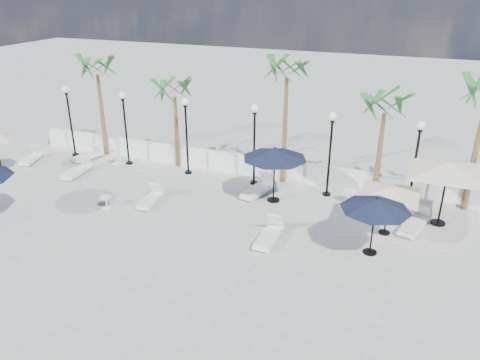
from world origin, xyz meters
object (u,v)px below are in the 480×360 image
at_px(parasol_navy_right, 376,205).
at_px(lounger_6, 414,224).
at_px(lounger_1, 88,156).
at_px(lounger_4, 151,199).
at_px(parasol_cream_sq_b, 391,187).
at_px(lounger_0, 31,158).
at_px(parasol_navy_mid, 275,154).
at_px(lounger_3, 258,189).
at_px(parasol_cream_sq_a, 449,163).
at_px(lounger_2, 77,171).
at_px(lounger_5, 269,235).

bearing_deg(parasol_navy_right, lounger_6, 59.98).
xyz_separation_m(lounger_1, lounger_4, (6.00, -3.39, -0.00)).
relative_size(lounger_1, parasol_cream_sq_b, 0.43).
xyz_separation_m(lounger_0, parasol_navy_mid, (13.45, 0.24, 1.98)).
distance_m(lounger_1, lounger_3, 10.04).
relative_size(lounger_0, parasol_cream_sq_b, 0.45).
distance_m(parasol_cream_sq_a, parasol_cream_sq_b, 2.57).
distance_m(lounger_2, lounger_4, 5.30).
distance_m(lounger_3, parasol_navy_right, 6.45).
relative_size(lounger_3, lounger_4, 1.21).
relative_size(lounger_1, lounger_3, 0.84).
height_order(lounger_6, parasol_navy_mid, parasol_navy_mid).
xyz_separation_m(parasol_navy_right, parasol_cream_sq_b, (0.33, 1.64, 0.01)).
bearing_deg(lounger_0, parasol_cream_sq_b, -21.04).
bearing_deg(lounger_1, lounger_6, 14.75).
relative_size(lounger_5, parasol_cream_sq_a, 0.34).
distance_m(lounger_0, parasol_cream_sq_a, 20.36).
distance_m(parasol_navy_mid, parasol_cream_sq_a, 6.79).
distance_m(lounger_1, parasol_cream_sq_b, 15.98).
xyz_separation_m(lounger_0, lounger_4, (8.57, -2.00, -0.01)).
xyz_separation_m(lounger_4, parasol_navy_right, (9.38, -0.55, 1.71)).
relative_size(lounger_5, parasol_navy_right, 0.80).
xyz_separation_m(parasol_navy_mid, parasol_navy_right, (4.51, -2.80, -0.28)).
bearing_deg(lounger_0, lounger_2, -27.78).
distance_m(lounger_5, parasol_navy_mid, 3.98).
relative_size(lounger_1, parasol_cream_sq_a, 0.32).
xyz_separation_m(lounger_4, parasol_navy_mid, (4.87, 2.24, 1.98)).
height_order(lounger_2, lounger_4, lounger_2).
bearing_deg(parasol_navy_right, parasol_cream_sq_b, 78.50).
height_order(lounger_0, parasol_navy_mid, parasol_navy_mid).
bearing_deg(lounger_5, parasol_cream_sq_b, 29.56).
distance_m(lounger_1, lounger_2, 2.17).
distance_m(lounger_4, lounger_6, 10.90).
bearing_deg(lounger_4, lounger_3, 25.41).
distance_m(lounger_3, lounger_6, 6.78).
xyz_separation_m(lounger_3, lounger_5, (1.75, -3.72, -0.02)).
bearing_deg(lounger_4, lounger_0, 159.16).
xyz_separation_m(lounger_3, parasol_navy_right, (5.37, -3.17, 1.66)).
relative_size(lounger_4, parasol_cream_sq_b, 0.43).
relative_size(lounger_0, lounger_2, 0.95).
relative_size(lounger_3, parasol_navy_mid, 0.77).
distance_m(lounger_0, lounger_6, 19.32).
height_order(lounger_1, lounger_5, lounger_5).
bearing_deg(parasol_navy_right, lounger_5, -171.39).
xyz_separation_m(lounger_2, lounger_6, (15.86, 0.40, 0.01)).
bearing_deg(parasol_navy_right, lounger_3, 149.42).
height_order(lounger_3, lounger_5, lounger_3).
height_order(lounger_0, lounger_5, lounger_5).
distance_m(lounger_4, parasol_navy_right, 9.55).
relative_size(lounger_0, parasol_navy_right, 0.77).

